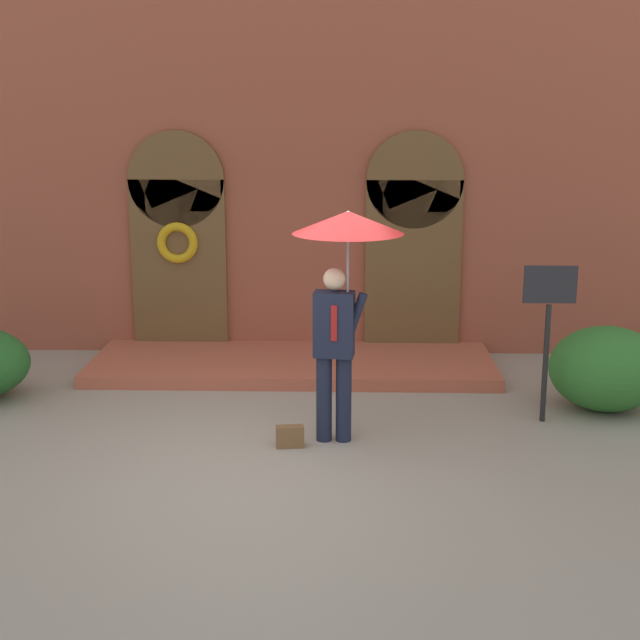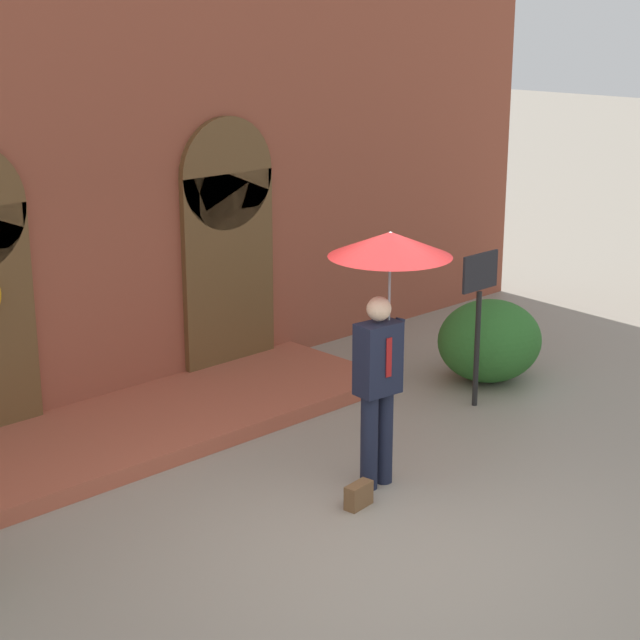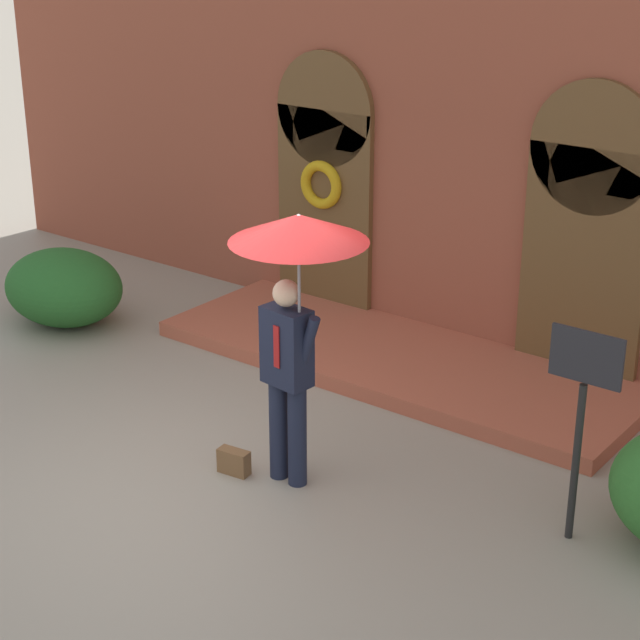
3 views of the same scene
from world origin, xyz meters
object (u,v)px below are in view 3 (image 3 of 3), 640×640
(person_with_umbrella, at_px, (296,269))
(handbag, at_px, (234,462))
(sign_post, at_px, (582,402))
(shrub_left, at_px, (64,287))

(person_with_umbrella, bearing_deg, handbag, -159.56)
(sign_post, height_order, shrub_left, sign_post)
(sign_post, relative_size, shrub_left, 1.17)
(shrub_left, bearing_deg, handbag, -20.22)
(person_with_umbrella, xyz_separation_m, shrub_left, (-4.41, 1.23, -1.48))
(handbag, height_order, shrub_left, shrub_left)
(person_with_umbrella, height_order, sign_post, person_with_umbrella)
(shrub_left, bearing_deg, sign_post, -5.07)
(person_with_umbrella, bearing_deg, sign_post, 16.46)
(handbag, xyz_separation_m, sign_post, (2.71, 0.84, 1.05))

